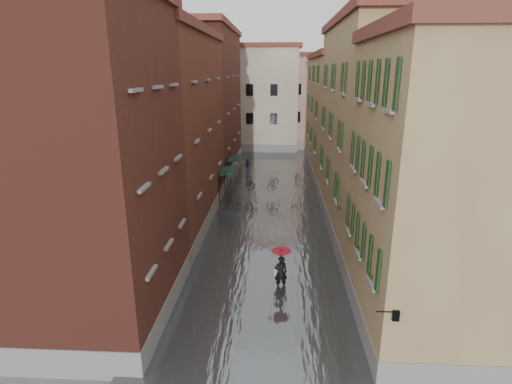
# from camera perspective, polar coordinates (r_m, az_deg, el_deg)

# --- Properties ---
(ground) EXTENTS (120.00, 120.00, 0.00)m
(ground) POSITION_cam_1_polar(r_m,az_deg,el_deg) (20.02, 1.12, -14.20)
(ground) COLOR #525254
(ground) RESTS_ON ground
(floodwater) EXTENTS (10.00, 60.00, 0.20)m
(floodwater) POSITION_cam_1_polar(r_m,az_deg,el_deg) (31.82, 1.97, -1.80)
(floodwater) COLOR #51565A
(floodwater) RESTS_ON ground
(building_left_near) EXTENTS (6.00, 8.00, 13.00)m
(building_left_near) POSITION_cam_1_polar(r_m,az_deg,el_deg) (17.33, -22.84, 2.73)
(building_left_near) COLOR brown
(building_left_near) RESTS_ON ground
(building_left_mid) EXTENTS (6.00, 14.00, 12.50)m
(building_left_mid) POSITION_cam_1_polar(r_m,az_deg,el_deg) (27.49, -12.99, 7.98)
(building_left_mid) COLOR brown
(building_left_mid) RESTS_ON ground
(building_left_far) EXTENTS (6.00, 16.00, 14.00)m
(building_left_far) POSITION_cam_1_polar(r_m,az_deg,el_deg) (41.93, -7.43, 12.30)
(building_left_far) COLOR brown
(building_left_far) RESTS_ON ground
(building_right_near) EXTENTS (6.00, 8.00, 11.50)m
(building_right_near) POSITION_cam_1_polar(r_m,az_deg,el_deg) (17.06, 25.18, -0.39)
(building_right_near) COLOR olive
(building_right_near) RESTS_ON ground
(building_right_mid) EXTENTS (6.00, 14.00, 13.00)m
(building_right_mid) POSITION_cam_1_polar(r_m,az_deg,el_deg) (27.17, 17.00, 8.10)
(building_right_mid) COLOR #9A8A5D
(building_right_mid) RESTS_ON ground
(building_right_far) EXTENTS (6.00, 16.00, 11.50)m
(building_right_far) POSITION_cam_1_polar(r_m,az_deg,el_deg) (41.86, 12.17, 10.34)
(building_right_far) COLOR olive
(building_right_far) RESTS_ON ground
(building_end_cream) EXTENTS (12.00, 9.00, 13.00)m
(building_end_cream) POSITION_cam_1_polar(r_m,az_deg,el_deg) (55.35, -0.57, 13.05)
(building_end_cream) COLOR beige
(building_end_cream) RESTS_ON ground
(building_end_pink) EXTENTS (10.00, 9.00, 12.00)m
(building_end_pink) POSITION_cam_1_polar(r_m,az_deg,el_deg) (57.53, 8.76, 12.52)
(building_end_pink) COLOR tan
(building_end_pink) RESTS_ON ground
(awning_near) EXTENTS (1.09, 3.28, 2.80)m
(awning_near) POSITION_cam_1_polar(r_m,az_deg,el_deg) (32.53, -4.10, 2.95)
(awning_near) COLOR #152F25
(awning_near) RESTS_ON ground
(awning_far) EXTENTS (1.09, 2.79, 2.80)m
(awning_far) POSITION_cam_1_polar(r_m,az_deg,el_deg) (37.06, -3.21, 4.70)
(awning_far) COLOR #152F25
(awning_far) RESTS_ON ground
(wall_lantern) EXTENTS (0.71, 0.22, 0.35)m
(wall_lantern) POSITION_cam_1_polar(r_m,az_deg,el_deg) (13.86, 19.20, -16.21)
(wall_lantern) COLOR black
(wall_lantern) RESTS_ON ground
(window_planters) EXTENTS (0.59, 8.26, 0.84)m
(window_planters) POSITION_cam_1_polar(r_m,az_deg,el_deg) (18.34, 14.17, -5.52)
(window_planters) COLOR #9A3932
(window_planters) RESTS_ON ground
(pedestrian_main) EXTENTS (0.98, 0.98, 2.06)m
(pedestrian_main) POSITION_cam_1_polar(r_m,az_deg,el_deg) (19.78, 3.57, -10.49)
(pedestrian_main) COLOR black
(pedestrian_main) RESTS_ON ground
(pedestrian_far) EXTENTS (0.81, 0.68, 1.48)m
(pedestrian_far) POSITION_cam_1_polar(r_m,az_deg,el_deg) (41.93, -1.16, 3.77)
(pedestrian_far) COLOR black
(pedestrian_far) RESTS_ON ground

